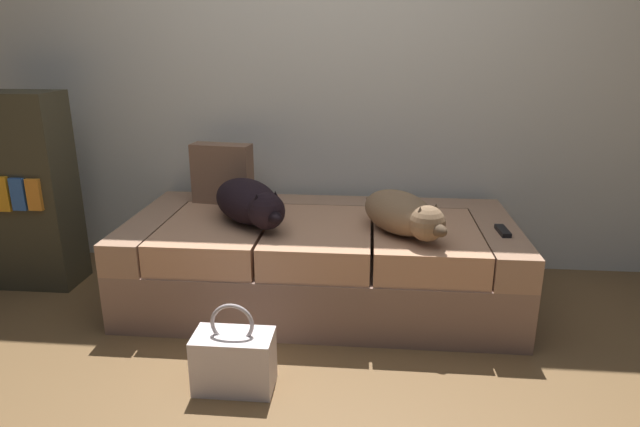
{
  "coord_description": "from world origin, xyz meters",
  "views": [
    {
      "loc": [
        0.24,
        -1.65,
        1.36
      ],
      "look_at": [
        0.0,
        1.02,
        0.51
      ],
      "focal_mm": 30.79,
      "sensor_mm": 36.0,
      "label": 1
    }
  ],
  "objects_px": {
    "couch": "(321,261)",
    "handbag": "(234,360)",
    "dog_dark": "(250,202)",
    "throw_pillow": "(222,174)",
    "bookshelf": "(20,191)",
    "tv_remote": "(503,231)",
    "dog_tan": "(403,214)"
  },
  "relations": [
    {
      "from": "dog_dark",
      "to": "bookshelf",
      "type": "height_order",
      "value": "bookshelf"
    },
    {
      "from": "couch",
      "to": "bookshelf",
      "type": "relative_size",
      "value": 1.83
    },
    {
      "from": "dog_tan",
      "to": "couch",
      "type": "bearing_deg",
      "value": 155.66
    },
    {
      "from": "couch",
      "to": "dog_dark",
      "type": "height_order",
      "value": "dog_dark"
    },
    {
      "from": "throw_pillow",
      "to": "bookshelf",
      "type": "height_order",
      "value": "bookshelf"
    },
    {
      "from": "couch",
      "to": "dog_dark",
      "type": "distance_m",
      "value": 0.5
    },
    {
      "from": "couch",
      "to": "throw_pillow",
      "type": "height_order",
      "value": "throw_pillow"
    },
    {
      "from": "dog_dark",
      "to": "couch",
      "type": "bearing_deg",
      "value": 14.35
    },
    {
      "from": "dog_tan",
      "to": "tv_remote",
      "type": "relative_size",
      "value": 3.65
    },
    {
      "from": "couch",
      "to": "throw_pillow",
      "type": "relative_size",
      "value": 5.91
    },
    {
      "from": "dog_dark",
      "to": "throw_pillow",
      "type": "height_order",
      "value": "throw_pillow"
    },
    {
      "from": "throw_pillow",
      "to": "handbag",
      "type": "distance_m",
      "value": 1.25
    },
    {
      "from": "tv_remote",
      "to": "handbag",
      "type": "relative_size",
      "value": 0.4
    },
    {
      "from": "tv_remote",
      "to": "dog_dark",
      "type": "bearing_deg",
      "value": 175.3
    },
    {
      "from": "dog_tan",
      "to": "throw_pillow",
      "type": "distance_m",
      "value": 1.11
    },
    {
      "from": "dog_tan",
      "to": "throw_pillow",
      "type": "height_order",
      "value": "throw_pillow"
    },
    {
      "from": "handbag",
      "to": "bookshelf",
      "type": "xyz_separation_m",
      "value": [
        -1.42,
        0.91,
        0.42
      ]
    },
    {
      "from": "dog_dark",
      "to": "handbag",
      "type": "distance_m",
      "value": 0.86
    },
    {
      "from": "dog_dark",
      "to": "tv_remote",
      "type": "distance_m",
      "value": 1.26
    },
    {
      "from": "couch",
      "to": "handbag",
      "type": "distance_m",
      "value": 0.88
    },
    {
      "from": "couch",
      "to": "dog_dark",
      "type": "relative_size",
      "value": 3.45
    },
    {
      "from": "dog_dark",
      "to": "throw_pillow",
      "type": "relative_size",
      "value": 1.71
    },
    {
      "from": "bookshelf",
      "to": "couch",
      "type": "bearing_deg",
      "value": -2.76
    },
    {
      "from": "throw_pillow",
      "to": "bookshelf",
      "type": "bearing_deg",
      "value": -170.23
    },
    {
      "from": "tv_remote",
      "to": "throw_pillow",
      "type": "relative_size",
      "value": 0.44
    },
    {
      "from": "dog_tan",
      "to": "bookshelf",
      "type": "relative_size",
      "value": 0.5
    },
    {
      "from": "dog_dark",
      "to": "handbag",
      "type": "height_order",
      "value": "dog_dark"
    },
    {
      "from": "dog_dark",
      "to": "bookshelf",
      "type": "relative_size",
      "value": 0.53
    },
    {
      "from": "tv_remote",
      "to": "throw_pillow",
      "type": "height_order",
      "value": "throw_pillow"
    },
    {
      "from": "couch",
      "to": "handbag",
      "type": "relative_size",
      "value": 5.32
    },
    {
      "from": "dog_dark",
      "to": "tv_remote",
      "type": "height_order",
      "value": "dog_dark"
    },
    {
      "from": "couch",
      "to": "handbag",
      "type": "bearing_deg",
      "value": -108.63
    }
  ]
}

